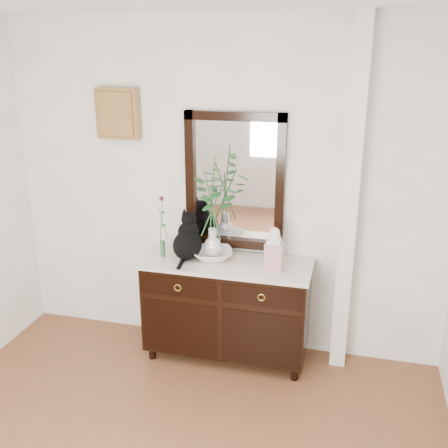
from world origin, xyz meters
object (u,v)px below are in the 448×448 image
(sideboard, at_px, (227,305))
(lotus_bowl, at_px, (213,254))
(cat, at_px, (187,236))
(ginger_jar, at_px, (274,249))

(sideboard, distance_m, lotus_bowl, 0.43)
(sideboard, relative_size, cat, 3.56)
(cat, height_order, ginger_jar, cat)
(lotus_bowl, relative_size, ginger_jar, 0.89)
(sideboard, bearing_deg, lotus_bowl, 165.04)
(cat, distance_m, lotus_bowl, 0.25)
(lotus_bowl, xyz_separation_m, ginger_jar, (0.50, -0.10, 0.14))
(sideboard, xyz_separation_m, cat, (-0.33, 0.01, 0.56))
(sideboard, height_order, cat, cat)
(cat, height_order, lotus_bowl, cat)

